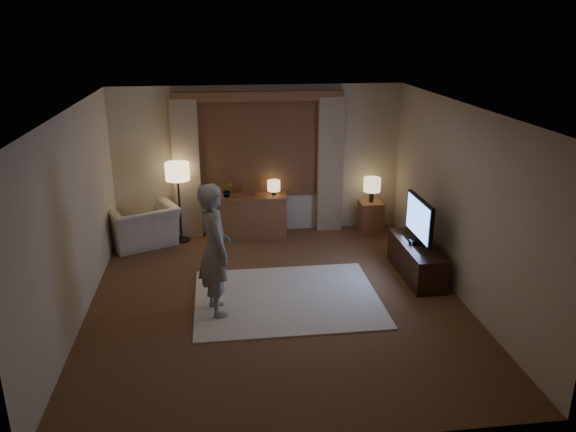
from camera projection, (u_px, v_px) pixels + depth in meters
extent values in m
cube|color=brown|center=(277.00, 302.00, 7.63)|extent=(5.00, 5.50, 0.02)
cube|color=silver|center=(275.00, 108.00, 6.77)|extent=(5.00, 5.50, 0.02)
cube|color=beige|center=(259.00, 161.00, 9.79)|extent=(5.00, 0.02, 2.60)
cube|color=beige|center=(312.00, 317.00, 4.62)|extent=(5.00, 0.02, 2.60)
cube|color=beige|center=(73.00, 219.00, 6.90)|extent=(0.02, 5.50, 2.60)
cube|color=beige|center=(462.00, 203.00, 7.51)|extent=(0.02, 5.50, 2.60)
cube|color=black|center=(259.00, 147.00, 9.68)|extent=(2.00, 0.01, 1.70)
cube|color=brown|center=(259.00, 147.00, 9.67)|extent=(2.08, 0.04, 1.78)
cube|color=tan|center=(187.00, 170.00, 9.57)|extent=(0.45, 0.12, 2.40)
cube|color=tan|center=(330.00, 165.00, 9.87)|extent=(0.45, 0.12, 2.40)
cube|color=brown|center=(258.00, 96.00, 9.34)|extent=(2.90, 0.14, 0.16)
cube|color=#F4E7CD|center=(287.00, 298.00, 7.69)|extent=(2.50, 2.00, 0.02)
cube|color=brown|center=(251.00, 217.00, 9.84)|extent=(1.20, 0.40, 0.70)
cube|color=brown|center=(251.00, 193.00, 9.69)|extent=(0.16, 0.02, 0.20)
imported|color=#999999|center=(227.00, 191.00, 9.62)|extent=(0.17, 0.13, 0.30)
cylinder|color=black|center=(274.00, 194.00, 9.75)|extent=(0.08, 0.08, 0.12)
cylinder|color=#E6CA8A|center=(274.00, 186.00, 9.70)|extent=(0.22, 0.22, 0.18)
cylinder|color=black|center=(182.00, 240.00, 9.74)|extent=(0.29, 0.29, 0.03)
cylinder|color=black|center=(180.00, 210.00, 9.56)|extent=(0.04, 0.04, 1.10)
cylinder|color=#E6CA8A|center=(177.00, 171.00, 9.33)|extent=(0.40, 0.40, 0.29)
imported|color=#BFB19D|center=(142.00, 225.00, 9.44)|extent=(1.38, 1.31, 0.70)
cube|color=brown|center=(370.00, 217.00, 10.07)|extent=(0.40, 0.40, 0.56)
cylinder|color=black|center=(371.00, 197.00, 9.94)|extent=(0.08, 0.08, 0.20)
cylinder|color=#E6CA8A|center=(372.00, 185.00, 9.87)|extent=(0.30, 0.30, 0.24)
cube|color=black|center=(416.00, 260.00, 8.33)|extent=(0.45, 1.40, 0.50)
cube|color=black|center=(418.00, 242.00, 8.24)|extent=(0.24, 0.11, 0.06)
cube|color=black|center=(420.00, 218.00, 8.11)|extent=(0.05, 0.97, 0.59)
cube|color=#5D8DFF|center=(417.00, 218.00, 8.11)|extent=(0.00, 0.90, 0.53)
imported|color=#9D9891|center=(215.00, 250.00, 7.05)|extent=(0.56, 0.72, 1.73)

